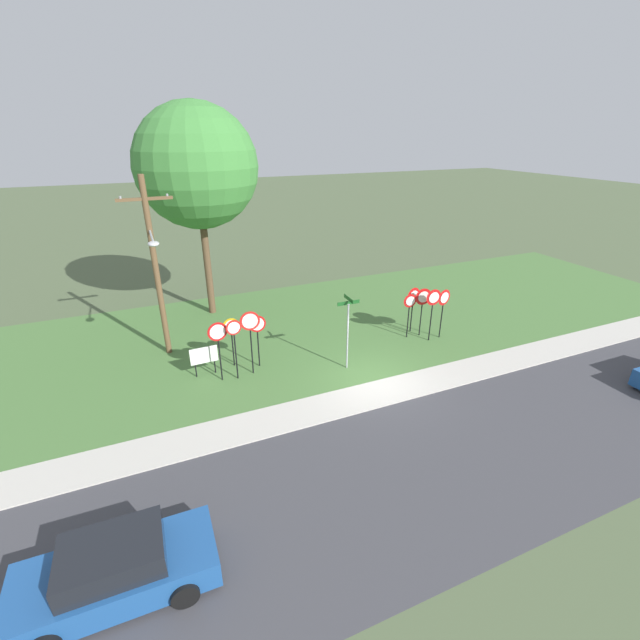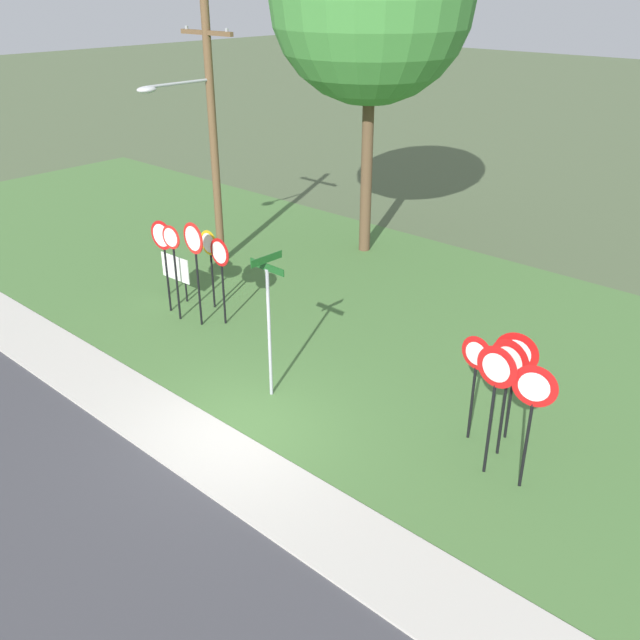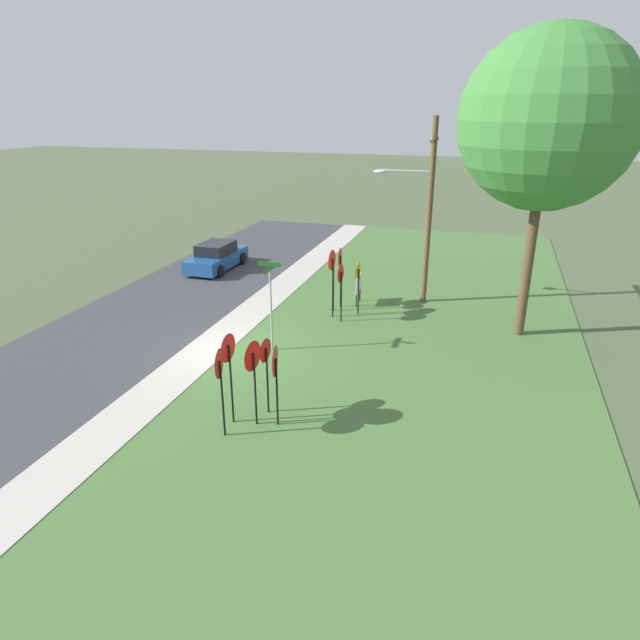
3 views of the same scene
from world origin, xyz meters
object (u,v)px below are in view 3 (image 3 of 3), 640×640
yield_sign_far_right (253,363)px  oak_tree_left (548,121)px  stop_sign_far_center (340,264)px  stop_sign_far_right (333,268)px  street_name_post (271,299)px  stop_sign_near_right (358,277)px  utility_pole (425,205)px  yield_sign_near_left (228,357)px  yield_sign_near_right (275,367)px  yield_sign_far_left (265,359)px  yield_sign_center (219,372)px  stop_sign_far_left (332,268)px  stop_sign_near_left (341,280)px  parked_hatchback_near (217,257)px  notice_board (358,285)px

yield_sign_far_right → oak_tree_left: 12.55m
stop_sign_far_center → stop_sign_far_right: (0.60, -0.14, -0.02)m
stop_sign_far_center → street_name_post: (5.02, -1.08, 0.03)m
stop_sign_near_right → utility_pole: size_ratio=0.29×
yield_sign_near_left → utility_pole: (-11.48, 3.49, 2.23)m
oak_tree_left → stop_sign_far_center: bearing=-97.4°
yield_sign_near_right → yield_sign_near_left: bearing=-90.5°
yield_sign_far_left → utility_pole: utility_pole is taller
stop_sign_near_right → yield_sign_far_right: (8.96, -0.67, 0.22)m
yield_sign_center → yield_sign_far_right: bearing=132.1°
stop_sign_far_left → oak_tree_left: (-0.35, 7.20, 5.51)m
stop_sign_near_right → yield_sign_far_right: 8.99m
stop_sign_far_center → stop_sign_far_right: stop_sign_far_right is taller
yield_sign_near_right → stop_sign_far_left: bearing=174.4°
stop_sign_near_right → street_name_post: bearing=-22.8°
stop_sign_far_left → stop_sign_far_right: bearing=-162.5°
stop_sign_near_left → parked_hatchback_near: 9.89m
yield_sign_near_left → yield_sign_far_left: (-0.76, 0.72, -0.30)m
yield_sign_center → notice_board: size_ratio=1.96×
yield_sign_center → parked_hatchback_near: yield_sign_center is taller
yield_sign_far_left → stop_sign_near_right: bearing=-179.4°
yield_sign_near_right → stop_sign_near_right: bearing=168.1°
oak_tree_left → yield_sign_near_right: bearing=-36.6°
yield_sign_far_right → stop_sign_far_left: bearing=-170.6°
oak_tree_left → stop_sign_far_left: bearing=-87.2°
stop_sign_far_right → street_name_post: 4.52m
stop_sign_far_left → street_name_post: bearing=-12.0°
stop_sign_far_left → notice_board: 2.27m
yield_sign_center → notice_board: bearing=164.2°
stop_sign_far_left → yield_sign_far_right: stop_sign_far_left is taller
stop_sign_near_left → oak_tree_left: bearing=99.7°
notice_board → stop_sign_near_left: bearing=-7.3°
utility_pole → oak_tree_left: oak_tree_left is taller
yield_sign_near_left → stop_sign_far_left: bearing=-179.6°
notice_board → yield_sign_far_right: bearing=-4.4°
yield_sign_center → oak_tree_left: 13.39m
yield_sign_near_left → notice_board: (-10.28, 1.05, -1.10)m
yield_sign_far_right → utility_pole: utility_pole is taller
stop_sign_near_right → stop_sign_near_left: bearing=-22.8°
yield_sign_far_right → oak_tree_left: size_ratio=0.23×
stop_sign_far_right → oak_tree_left: (0.33, 7.36, 5.71)m
notice_board → parked_hatchback_near: (-3.25, -8.37, -0.23)m
yield_sign_near_left → street_name_post: street_name_post is taller
yield_sign_near_left → parked_hatchback_near: size_ratio=0.62×
stop_sign_far_center → yield_sign_near_left: (9.76, -0.37, 0.08)m
stop_sign_near_right → street_name_post: size_ratio=0.69×
yield_sign_far_right → yield_sign_center: (0.76, -0.57, 0.02)m
yield_sign_near_left → yield_sign_near_right: yield_sign_near_left is taller
street_name_post → stop_sign_near_left: bearing=156.1°
stop_sign_near_left → stop_sign_far_center: size_ratio=0.92×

